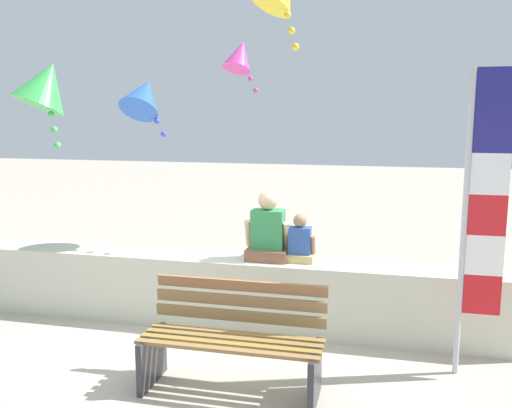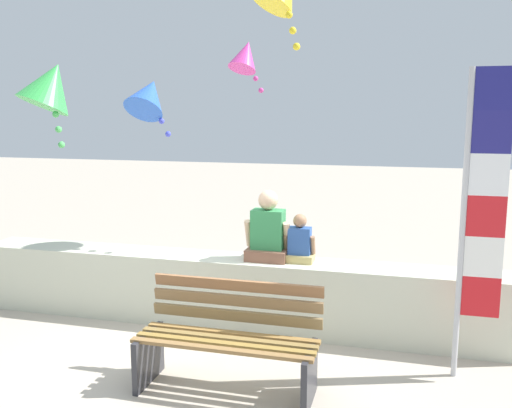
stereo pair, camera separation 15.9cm
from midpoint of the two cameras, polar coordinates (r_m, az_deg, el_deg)
The scene contains 9 objects.
ground_plane at distance 5.40m, azimuth -5.03°, elevation -15.94°, with size 40.00×40.00×0.00m, color #B1A594.
seawall_ledge at distance 6.12m, azimuth -1.95°, elevation -8.99°, with size 5.95×0.51×0.76m, color beige.
park_bench at distance 4.77m, azimuth -1.86°, elevation -14.04°, with size 1.53×0.61×0.88m.
person_adult at distance 5.87m, azimuth 2.03°, elevation -2.98°, with size 0.49×0.36×0.75m.
person_child at distance 5.82m, azimuth 5.32°, elevation -4.05°, with size 0.33×0.24×0.51m.
flag_banner at distance 5.03m, azimuth 22.78°, elevation -0.43°, with size 0.36×0.05×2.68m.
kite_green at distance 7.41m, azimuth -19.91°, elevation 11.47°, with size 1.04×1.05×1.15m.
kite_magenta at distance 8.85m, azimuth -0.56°, elevation 15.08°, with size 0.63×0.71×0.88m.
kite_blue at distance 8.09m, azimuth -10.47°, elevation 10.95°, with size 0.66×0.82×0.96m.
Camera 2 is at (1.77, -4.56, 2.31)m, focal length 38.72 mm.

